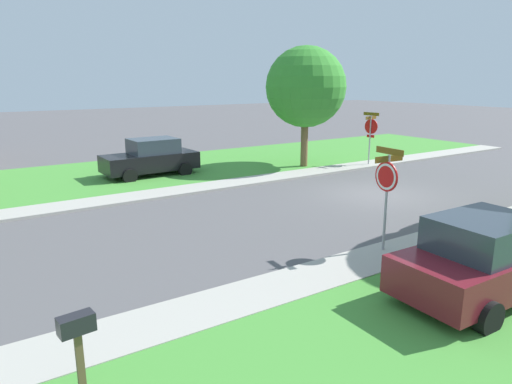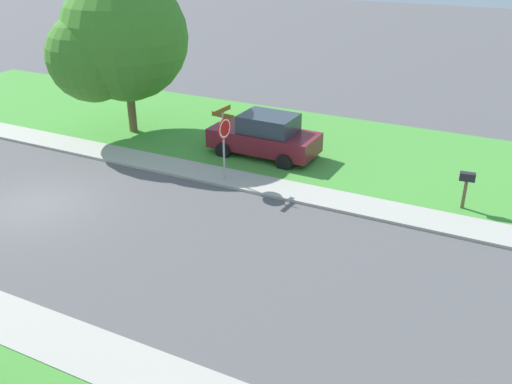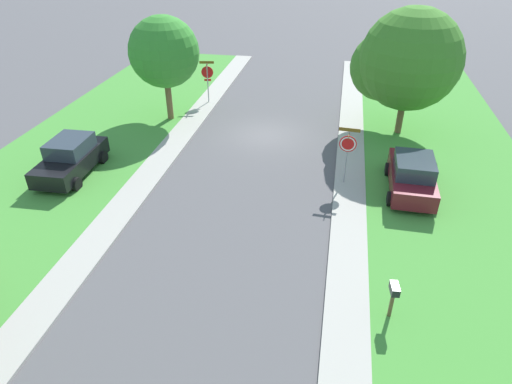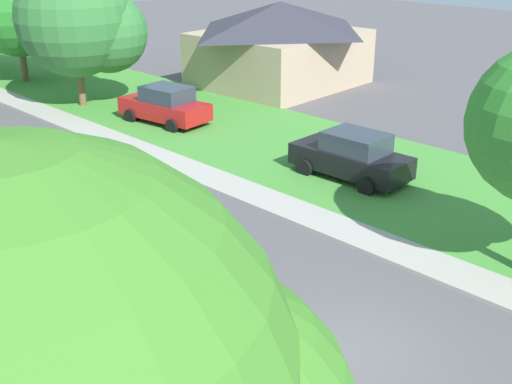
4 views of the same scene
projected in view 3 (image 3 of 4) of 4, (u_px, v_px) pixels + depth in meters
The scene contains 11 objects.
ground_plane at pixel (266, 135), 25.34m from camera, with size 120.00×120.00×0.00m, color #565456.
sidewalk_east at pixel (80, 261), 16.02m from camera, with size 1.40×56.00×0.10m, color #ADA89E.
sidewalk_west at pixel (347, 296), 14.52m from camera, with size 1.40×56.00×0.10m, color #ADA89E.
lawn_west at pixel (502, 317), 13.77m from camera, with size 8.00×56.00×0.08m, color #479338.
stop_sign_near_corner at pixel (207, 75), 28.74m from camera, with size 0.91×0.91×2.77m.
stop_sign_far_corner at pixel (348, 147), 19.73m from camera, with size 0.92×0.92×2.77m.
car_maroon_kerbside_mid at pixel (412, 175), 19.64m from camera, with size 2.12×4.34×1.76m.
car_black_behind_trees at pixel (71, 158), 21.06m from camera, with size 2.13×4.35×1.76m.
tree_across_left at pixel (161, 54), 25.43m from camera, with size 4.27×3.97×6.03m.
tree_corner_large at pixel (403, 62), 23.68m from camera, with size 5.70×5.30×6.83m.
mailbox at pixel (394, 293), 13.30m from camera, with size 0.29×0.50×1.31m.
Camera 3 is at (-3.80, 22.97, 10.51)m, focal length 31.55 mm.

